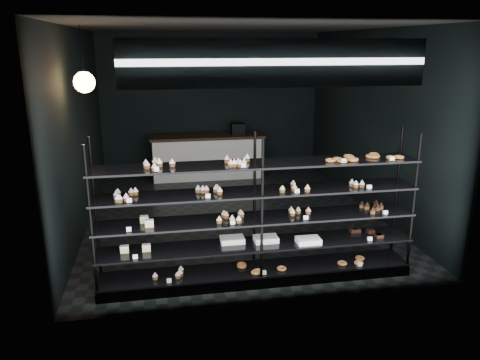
{
  "coord_description": "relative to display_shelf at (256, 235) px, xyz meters",
  "views": [
    {
      "loc": [
        -1.28,
        -7.79,
        2.94
      ],
      "look_at": [
        -0.21,
        -1.9,
        1.2
      ],
      "focal_mm": 35.0,
      "sensor_mm": 36.0,
      "label": 1
    }
  ],
  "objects": [
    {
      "name": "signage",
      "position": [
        0.11,
        -0.48,
        2.12
      ],
      "size": [
        3.3,
        0.05,
        0.5
      ],
      "color": "#0B1A3B",
      "rests_on": "room"
    },
    {
      "name": "pendant_lamp",
      "position": [
        -2.09,
        1.32,
        1.82
      ],
      "size": [
        0.28,
        0.28,
        0.87
      ],
      "color": "black",
      "rests_on": "room"
    },
    {
      "name": "service_counter",
      "position": [
        -0.04,
        4.95,
        -0.13
      ],
      "size": [
        2.55,
        0.65,
        1.23
      ],
      "color": "silver",
      "rests_on": "room"
    },
    {
      "name": "room",
      "position": [
        0.11,
        2.45,
        0.97
      ],
      "size": [
        5.01,
        6.01,
        3.2
      ],
      "color": "black",
      "rests_on": "ground"
    },
    {
      "name": "display_shelf",
      "position": [
        0.0,
        0.0,
        0.0
      ],
      "size": [
        4.0,
        0.5,
        1.91
      ],
      "color": "black",
      "rests_on": "room"
    }
  ]
}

